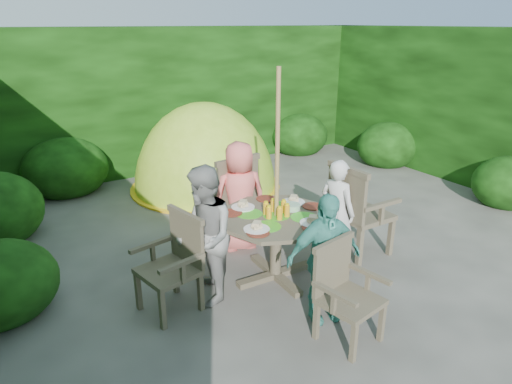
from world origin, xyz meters
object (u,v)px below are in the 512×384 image
child_front (324,258)px  garden_chair_left (175,262)px  parasol_pole (277,181)px  dome_tent (206,187)px  garden_chair_back (230,196)px  garden_chair_right (357,209)px  patio_table (276,225)px  child_back (240,197)px  garden_chair_front (344,291)px  child_right (337,211)px  child_left (204,236)px

child_front → garden_chair_left: bearing=153.7°
parasol_pole → dome_tent: parasol_pole is taller
parasol_pole → garden_chair_back: 1.21m
garden_chair_right → garden_chair_back: garden_chair_right is taller
patio_table → garden_chair_left: (-1.11, 0.05, -0.12)m
garden_chair_left → garden_chair_back: (1.14, 1.04, 0.08)m
garden_chair_right → child_back: (-1.07, 0.83, 0.09)m
garden_chair_right → child_back: child_back is taller
garden_chair_left → child_back: 1.36m
garden_chair_front → dome_tent: bearing=70.5°
garden_chair_right → child_right: child_right is taller
garden_chair_left → garden_chair_back: bearing=120.1°
child_right → child_left: 1.60m
child_back → dome_tent: bearing=-92.4°
garden_chair_left → child_front: bearing=39.8°
garden_chair_left → child_right: bearing=75.8°
garden_chair_right → child_back: 1.35m
garden_chair_right → child_front: size_ratio=0.87×
child_right → child_left: (-1.60, 0.04, 0.08)m
parasol_pole → dome_tent: (0.58, 2.96, -1.10)m
child_front → dome_tent: (0.60, 3.76, -0.61)m
garden_chair_front → child_back: 1.92m
parasol_pole → garden_chair_front: 1.28m
child_back → dome_tent: size_ratio=0.46×
garden_chair_front → child_back: (0.06, 1.91, 0.21)m
patio_table → child_front: bearing=-91.8°
child_left → child_front: bearing=60.1°
garden_chair_left → child_left: 0.36m
patio_table → child_right: size_ratio=1.06×
child_right → child_left: child_left is taller
child_front → patio_table: bearing=100.1°
child_right → child_front: (-0.82, -0.78, 0.01)m
garden_chair_left → garden_chair_front: garden_chair_left is taller
garden_chair_right → dome_tent: dome_tent is taller
patio_table → garden_chair_front: (-0.05, -1.11, -0.16)m
patio_table → garden_chair_left: 1.11m
child_right → child_left: size_ratio=0.88×
garden_chair_front → dome_tent: dome_tent is taller
garden_chair_back → child_right: (0.76, -1.11, 0.03)m
child_left → dome_tent: 3.32m
child_left → child_back: size_ratio=1.04×
garden_chair_back → child_right: child_right is taller
garden_chair_left → child_left: (0.30, -0.03, 0.20)m
child_right → child_front: size_ratio=0.98×
garden_chair_right → child_front: 1.35m
parasol_pole → child_right: bearing=-1.5°
child_right → dome_tent: dome_tent is taller
parasol_pole → garden_chair_left: parasol_pole is taller
child_right → garden_chair_front: bearing=128.5°
garden_chair_right → garden_chair_left: 2.19m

